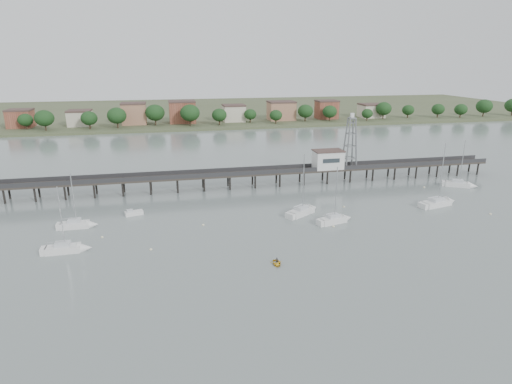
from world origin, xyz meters
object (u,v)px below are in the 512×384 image
pier (241,174)px  lattice_tower (350,143)px  sailboat_c (305,210)px  sailboat_f (338,219)px  sailboat_d (442,202)px  white_tender (134,213)px  sailboat_a (71,249)px  sailboat_b (81,225)px  yellow_dinghy (277,264)px  sailboat_e (463,185)px

pier → lattice_tower: bearing=0.0°
sailboat_c → sailboat_f: sailboat_c is taller
sailboat_d → white_tender: sailboat_d is taller
sailboat_a → sailboat_f: bearing=2.7°
sailboat_b → sailboat_f: sailboat_f is taller
sailboat_a → sailboat_f: 53.72m
pier → sailboat_c: bearing=-65.8°
sailboat_b → yellow_dinghy: sailboat_b is taller
sailboat_e → sailboat_f: (-44.24, -17.99, 0.00)m
yellow_dinghy → sailboat_f: bearing=46.8°
pier → sailboat_a: size_ratio=11.38×
lattice_tower → sailboat_b: size_ratio=1.25×
lattice_tower → sailboat_b: lattice_tower is taller
sailboat_f → yellow_dinghy: 24.49m
lattice_tower → sailboat_a: 78.29m
white_tender → yellow_dinghy: yellow_dinghy is taller
pier → sailboat_f: 34.55m
lattice_tower → yellow_dinghy: (-33.90, -47.28, -11.10)m
sailboat_e → lattice_tower: bearing=-173.4°
pier → sailboat_f: sailboat_f is taller
pier → lattice_tower: lattice_tower is taller
sailboat_c → white_tender: sailboat_c is taller
sailboat_b → white_tender: size_ratio=2.94×
pier → sailboat_b: 44.43m
lattice_tower → pier: bearing=-180.0°
sailboat_c → yellow_dinghy: 26.97m
sailboat_b → yellow_dinghy: size_ratio=4.37×
sailboat_e → yellow_dinghy: 71.20m
pier → sailboat_a: 51.41m
sailboat_d → yellow_dinghy: sailboat_d is taller
lattice_tower → sailboat_e: bearing=-24.1°
sailboat_f → lattice_tower: bearing=47.6°
white_tender → lattice_tower: bearing=1.0°
sailboat_b → sailboat_e: sailboat_e is taller
lattice_tower → sailboat_a: bearing=-153.6°
pier → sailboat_b: bearing=-149.7°
sailboat_a → sailboat_e: bearing=11.2°
sailboat_a → sailboat_d: bearing=5.1°
yellow_dinghy → lattice_tower: bearing=58.5°
sailboat_f → sailboat_a: bearing=169.1°
sailboat_c → sailboat_d: size_ratio=0.91×
sailboat_d → sailboat_a: bearing=173.5°
sailboat_e → yellow_dinghy: size_ratio=4.83×
sailboat_c → sailboat_b: bearing=145.3°
sailboat_b → sailboat_e: (98.10, 9.66, -0.01)m
lattice_tower → sailboat_e: size_ratio=1.13×
lattice_tower → sailboat_d: 30.26m
sailboat_a → yellow_dinghy: size_ratio=4.63×
sailboat_e → sailboat_a: bearing=-136.7°
sailboat_f → sailboat_c: bearing=110.3°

